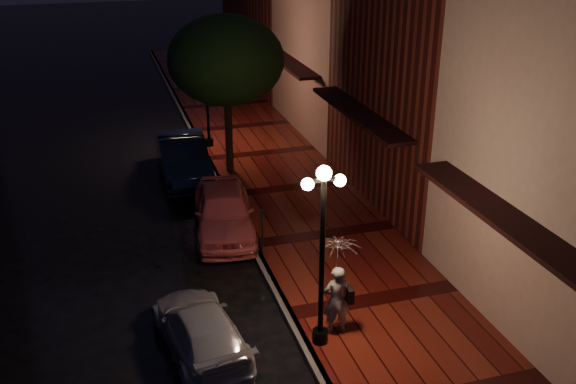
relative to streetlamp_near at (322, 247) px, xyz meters
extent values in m
plane|color=black|center=(-0.35, 5.00, -2.60)|extent=(120.00, 120.00, 0.00)
cube|color=#430E0C|center=(1.90, 5.00, -2.53)|extent=(4.50, 60.00, 0.15)
cube|color=#595451|center=(-0.35, 5.00, -2.53)|extent=(0.25, 60.00, 0.15)
cube|color=#511914|center=(6.65, 7.00, 2.90)|extent=(5.00, 8.00, 11.00)
cube|color=#8C5951|center=(6.65, 15.00, 1.90)|extent=(5.00, 8.00, 9.00)
cylinder|color=black|center=(0.00, 0.00, -0.45)|extent=(0.12, 0.12, 4.00)
cylinder|color=black|center=(0.00, 0.00, -2.30)|extent=(0.36, 0.36, 0.30)
cube|color=black|center=(0.00, 0.00, 1.55)|extent=(0.70, 0.08, 0.08)
sphere|color=#FFD499|center=(0.00, 0.00, 1.70)|extent=(0.32, 0.32, 0.32)
sphere|color=#FFD499|center=(-0.35, 0.00, 1.50)|extent=(0.26, 0.26, 0.26)
sphere|color=#FFD499|center=(0.35, 0.00, 1.50)|extent=(0.26, 0.26, 0.26)
cylinder|color=black|center=(0.00, 14.00, -0.45)|extent=(0.12, 0.12, 4.00)
cylinder|color=black|center=(0.00, 14.00, -2.30)|extent=(0.36, 0.36, 0.30)
cube|color=black|center=(0.00, 14.00, 1.55)|extent=(0.70, 0.08, 0.08)
sphere|color=#FFD499|center=(0.00, 14.00, 1.70)|extent=(0.32, 0.32, 0.32)
sphere|color=#FFD499|center=(-0.35, 14.00, 1.50)|extent=(0.26, 0.26, 0.26)
sphere|color=#FFD499|center=(0.35, 14.00, 1.50)|extent=(0.26, 0.26, 0.26)
cylinder|color=black|center=(0.25, 11.00, -0.85)|extent=(0.28, 0.28, 3.20)
ellipsoid|color=black|center=(0.25, 11.00, 1.75)|extent=(4.16, 4.16, 3.20)
sphere|color=black|center=(0.95, 11.60, 1.15)|extent=(1.80, 1.80, 1.80)
sphere|color=black|center=(-0.35, 10.30, 1.25)|extent=(1.80, 1.80, 1.80)
imported|color=#DB5A5E|center=(-0.95, 6.23, -1.85)|extent=(2.35, 4.59, 1.50)
imported|color=black|center=(-1.49, 11.13, -1.81)|extent=(1.78, 4.84, 1.58)
imported|color=#B5B4BC|center=(-2.62, 0.66, -2.04)|extent=(2.08, 4.03, 1.12)
imported|color=white|center=(0.47, 0.27, -1.59)|extent=(0.64, 0.43, 1.73)
imported|color=silver|center=(0.47, 0.27, -0.49)|extent=(1.00, 1.02, 0.92)
cylinder|color=black|center=(0.47, 0.27, -1.18)|extent=(0.02, 0.02, 1.38)
cube|color=black|center=(0.76, 0.22, -1.47)|extent=(0.14, 0.32, 0.35)
cylinder|color=black|center=(-0.20, 4.42, -1.88)|extent=(0.06, 0.06, 1.14)
cube|color=black|center=(-0.20, 4.42, -1.20)|extent=(0.14, 0.12, 0.23)
camera|label=1|loc=(-4.18, -11.33, 6.56)|focal=40.00mm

